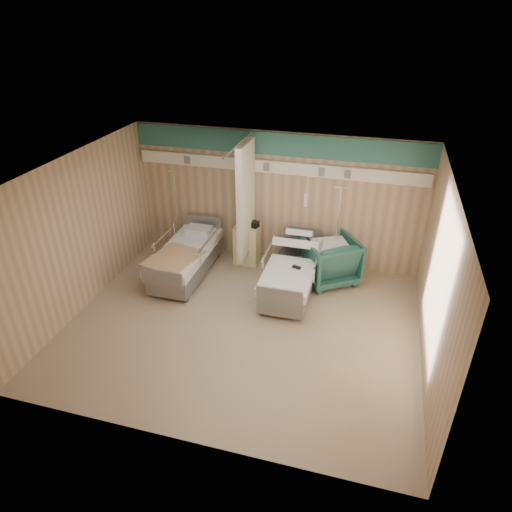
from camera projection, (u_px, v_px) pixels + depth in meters
The scene contains 13 objects.
ground at pixel (242, 325), 8.03m from camera, with size 6.00×5.00×0.00m, color gray.
room_walls at pixel (243, 224), 7.33m from camera, with size 6.04×5.04×2.82m.
bed_right at pixel (291, 277), 8.82m from camera, with size 1.00×2.16×0.63m, color white, non-canonical shape.
bed_left at pixel (186, 262), 9.34m from camera, with size 1.00×2.16×0.63m, color white, non-canonical shape.
bedside_cabinet at pixel (247, 244), 9.79m from camera, with size 0.50×0.48×0.85m, color #ECE293.
visitor_armchair at pixel (330, 260), 9.10m from camera, with size 1.00×1.03×0.93m, color #205049.
waffle_blanket at pixel (331, 237), 8.85m from camera, with size 0.68×0.61×0.08m, color silver.
iv_stand_right at pixel (334, 257), 9.34m from camera, with size 0.34×0.34×1.92m.
iv_stand_left at pixel (179, 235), 10.24m from camera, with size 0.34×0.34×1.89m.
call_remote at pixel (297, 267), 8.50m from camera, with size 0.16×0.07×0.04m, color black.
tan_blanket at pixel (173, 258), 8.79m from camera, with size 0.83×1.04×0.04m, color tan.
toiletry_bag at pixel (253, 224), 9.51m from camera, with size 0.23×0.15×0.13m, color black.
white_cup at pixel (239, 220), 9.66m from camera, with size 0.10×0.10×0.15m, color white.
Camera 1 is at (1.93, -6.08, 5.03)m, focal length 32.00 mm.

